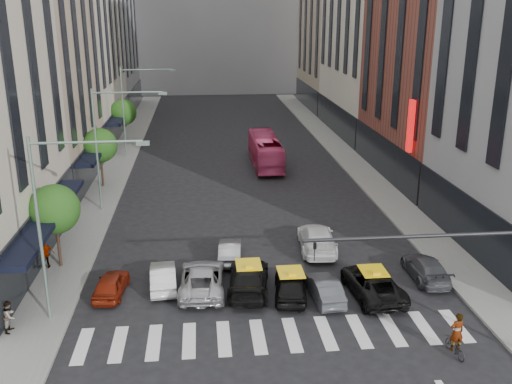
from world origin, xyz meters
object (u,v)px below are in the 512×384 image
object	(u,v)px
taxi_left	(249,278)
pedestrian_near	(10,316)
streetlamp_far	(132,100)
car_white_front	(163,277)
motorcycle	(455,347)
car_red	(111,284)
streetlamp_near	(58,206)
streetlamp_mid	(109,133)
pedestrian_far	(45,254)
bus	(265,150)
taxi_center	(290,284)

from	to	relation	value
taxi_left	pedestrian_near	distance (m)	11.88
streetlamp_far	taxi_left	size ratio (longest dim) A/B	1.73
car_white_front	motorcycle	xyz separation A→B (m)	(13.11, -7.73, -0.24)
car_red	pedestrian_near	size ratio (longest dim) A/B	2.31
streetlamp_near	streetlamp_mid	size ratio (longest dim) A/B	1.00
streetlamp_far	motorcycle	xyz separation A→B (m)	(17.49, -36.82, -5.50)
car_white_front	pedestrian_far	xyz separation A→B (m)	(-6.89, 2.86, 0.39)
bus	motorcycle	bearing A→B (deg)	98.27
streetlamp_mid	motorcycle	size ratio (longest dim) A/B	5.92
streetlamp_far	streetlamp_near	bearing A→B (deg)	-90.00
taxi_left	pedestrian_far	world-z (taller)	pedestrian_far
taxi_center	pedestrian_near	world-z (taller)	pedestrian_near
motorcycle	pedestrian_near	size ratio (longest dim) A/B	0.98
taxi_left	pedestrian_near	size ratio (longest dim) A/B	3.36
streetlamp_near	car_white_front	bearing A→B (deg)	33.62
streetlamp_near	streetlamp_far	world-z (taller)	same
car_white_front	pedestrian_near	xyz separation A→B (m)	(-6.83, -4.03, 0.29)
streetlamp_far	car_white_front	world-z (taller)	streetlamp_far
taxi_left	car_red	bearing A→B (deg)	5.16
car_red	car_white_front	bearing A→B (deg)	-162.49
motorcycle	pedestrian_far	xyz separation A→B (m)	(-20.00, 10.59, 0.63)
streetlamp_far	car_red	size ratio (longest dim) A/B	2.51
taxi_center	car_red	bearing A→B (deg)	0.71
streetlamp_near	car_red	bearing A→B (deg)	54.27
streetlamp_near	car_white_front	world-z (taller)	streetlamp_near
bus	pedestrian_near	size ratio (longest dim) A/B	6.79
taxi_center	pedestrian_far	distance (m)	14.39
car_white_front	bus	distance (m)	26.31
streetlamp_far	bus	bearing A→B (deg)	-18.06
taxi_center	streetlamp_near	bearing A→B (deg)	13.72
car_red	pedestrian_far	bearing A→B (deg)	-34.03
streetlamp_far	motorcycle	bearing A→B (deg)	-64.59
car_red	taxi_center	world-z (taller)	taxi_center
streetlamp_mid	streetlamp_far	size ratio (longest dim) A/B	1.00
car_red	bus	size ratio (longest dim) A/B	0.34
taxi_center	motorcycle	world-z (taller)	taxi_center
taxi_left	motorcycle	bearing A→B (deg)	147.76
streetlamp_far	taxi_center	bearing A→B (deg)	-70.14
pedestrian_far	bus	bearing A→B (deg)	-125.81
streetlamp_far	car_white_front	xyz separation A→B (m)	(4.38, -29.09, -5.27)
car_white_front	bus	xyz separation A→B (m)	(8.46, 24.90, 0.83)
taxi_center	pedestrian_far	world-z (taller)	pedestrian_far
streetlamp_far	car_white_front	size ratio (longest dim) A/B	2.32
bus	pedestrian_far	xyz separation A→B (m)	(-15.35, -22.03, -0.43)
taxi_left	pedestrian_far	size ratio (longest dim) A/B	2.95
motorcycle	pedestrian_near	xyz separation A→B (m)	(-19.93, 3.70, 0.53)
taxi_left	car_white_front	bearing A→B (deg)	-2.98
car_red	taxi_left	xyz separation A→B (m)	(7.31, -0.23, 0.14)
taxi_center	pedestrian_near	size ratio (longest dim) A/B	2.66
taxi_left	pedestrian_near	xyz separation A→B (m)	(-11.44, -3.23, 0.17)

